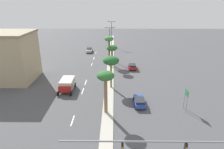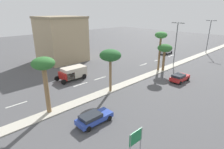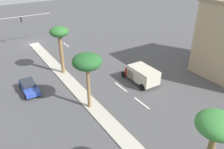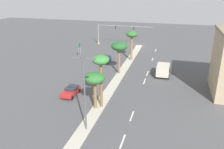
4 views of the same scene
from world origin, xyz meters
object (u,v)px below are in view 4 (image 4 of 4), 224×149
palm_tree_far (132,36)px  directional_road_sign (79,47)px  palm_tree_center (119,47)px  palm_tree_leading (101,63)px  street_lamp_far (84,89)px  sedan_red_trailing (71,91)px  sedan_blue_far (106,59)px  box_truck (163,70)px  traffic_signal_gantry (112,31)px  palm_tree_mid (95,79)px

palm_tree_far → directional_road_sign: bearing=4.3°
palm_tree_center → palm_tree_leading: size_ratio=0.83×
palm_tree_leading → street_lamp_far: bearing=89.2°
sedan_red_trailing → palm_tree_leading: bearing=156.7°
palm_tree_far → sedan_blue_far: size_ratio=1.64×
sedan_blue_far → box_truck: 15.00m
directional_road_sign → box_truck: 22.43m
traffic_signal_gantry → box_truck: size_ratio=3.06×
palm_tree_mid → palm_tree_center: bearing=-90.1°
sedan_blue_far → street_lamp_far: bearing=101.4°
box_truck → street_lamp_far: bearing=69.9°
palm_tree_mid → palm_tree_leading: size_ratio=0.69×
street_lamp_far → sedan_red_trailing: street_lamp_far is taller
palm_tree_center → sedan_red_trailing: bearing=65.7°
palm_tree_center → palm_tree_mid: bearing=89.9°
sedan_red_trailing → palm_tree_center: bearing=-114.3°
palm_tree_far → street_lamp_far: size_ratio=0.74×
palm_tree_mid → traffic_signal_gantry: bearing=-78.6°
traffic_signal_gantry → palm_tree_mid: bearing=101.4°
box_truck → sedan_red_trailing: bearing=43.3°
box_truck → palm_tree_leading: bearing=63.3°
palm_tree_leading → street_lamp_far: (0.09, 6.27, -1.24)m
palm_tree_center → street_lamp_far: (-0.66, 20.84, 0.01)m
palm_tree_center → palm_tree_mid: (0.02, 15.17, -1.05)m
palm_tree_mid → palm_tree_leading: bearing=-141.8°
traffic_signal_gantry → palm_tree_far: size_ratio=2.37×
directional_road_sign → sedan_red_trailing: bearing=108.4°
traffic_signal_gantry → street_lamp_far: bearing=100.9°
palm_tree_mid → box_truck: 19.11m
box_truck → palm_tree_mid: bearing=62.0°
street_lamp_far → sedan_red_trailing: bearing=-55.8°
palm_tree_far → palm_tree_leading: (-0.05, 24.43, 1.03)m
traffic_signal_gantry → directional_road_sign: 15.89m
palm_tree_mid → sedan_red_trailing: size_ratio=1.36×
palm_tree_leading → box_truck: bearing=-116.7°
traffic_signal_gantry → sedan_red_trailing: bearing=94.1°
palm_tree_center → palm_tree_leading: bearing=92.9°
traffic_signal_gantry → palm_tree_leading: size_ratio=2.08×
palm_tree_center → sedan_red_trailing: size_ratio=1.62×
directional_road_sign → palm_tree_far: palm_tree_far is taller
palm_tree_far → sedan_red_trailing: 23.21m
directional_road_sign → palm_tree_far: bearing=-175.7°
sedan_red_trailing → palm_tree_far: bearing=-105.6°
traffic_signal_gantry → palm_tree_leading: bearing=102.7°
palm_tree_mid → palm_tree_leading: (-0.76, -0.60, 2.29)m
palm_tree_far → sedan_red_trailing: bearing=74.4°
directional_road_sign → traffic_signal_gantry: bearing=-106.0°
palm_tree_far → palm_tree_mid: (0.71, 25.04, -1.26)m
palm_tree_mid → sedan_blue_far: bearing=-77.5°
palm_tree_leading → box_truck: (-8.06, -16.00, -5.71)m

